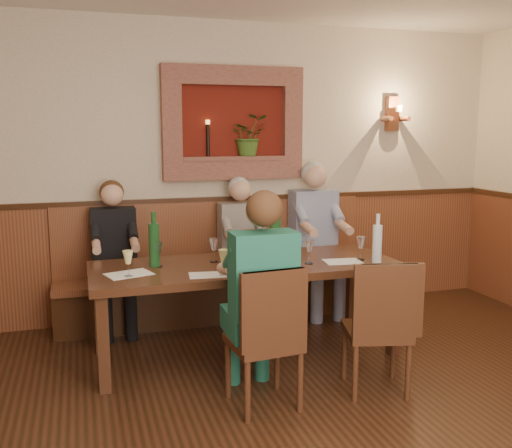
{
  "coord_description": "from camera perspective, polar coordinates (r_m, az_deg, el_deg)",
  "views": [
    {
      "loc": [
        -1.22,
        -2.36,
        1.79
      ],
      "look_at": [
        0.1,
        1.9,
        1.05
      ],
      "focal_mm": 40.0,
      "sensor_mm": 36.0,
      "label": 1
    }
  ],
  "objects": [
    {
      "name": "dining_table",
      "position": [
        4.52,
        -1.03,
        -4.86
      ],
      "size": [
        2.4,
        0.9,
        0.75
      ],
      "color": "#351C0F",
      "rests_on": "ground"
    },
    {
      "name": "tasting_sheet_c",
      "position": [
        4.6,
        8.68,
        -3.72
      ],
      "size": [
        0.32,
        0.25,
        0.0
      ],
      "primitive_type": "cube",
      "rotation": [
        0.0,
        0.0,
        -0.15
      ],
      "color": "white",
      "rests_on": "dining_table"
    },
    {
      "name": "person_bench_right",
      "position": [
        5.62,
        6.05,
        -2.67
      ],
      "size": [
        0.45,
        0.55,
        1.49
      ],
      "color": "navy",
      "rests_on": "ground"
    },
    {
      "name": "wine_glass_0",
      "position": [
        4.48,
        5.33,
        -2.78
      ],
      "size": [
        0.08,
        0.08,
        0.19
      ],
      "primitive_type": null,
      "color": "white",
      "rests_on": "dining_table"
    },
    {
      "name": "wainscoting",
      "position": [
        2.91,
        9.58,
        -15.07
      ],
      "size": [
        6.02,
        6.02,
        1.15
      ],
      "color": "brown",
      "rests_on": "ground"
    },
    {
      "name": "tasting_sheet_d",
      "position": [
        4.15,
        -4.88,
        -5.1
      ],
      "size": [
        0.29,
        0.22,
        0.0
      ],
      "primitive_type": "cube",
      "rotation": [
        0.0,
        0.0,
        -0.14
      ],
      "color": "white",
      "rests_on": "dining_table"
    },
    {
      "name": "wall_sconce",
      "position": [
        6.14,
        13.54,
        10.58
      ],
      "size": [
        0.25,
        0.2,
        0.35
      ],
      "color": "brown",
      "rests_on": "ground"
    },
    {
      "name": "wine_glass_1",
      "position": [
        4.67,
        10.41,
        -2.4
      ],
      "size": [
        0.08,
        0.08,
        0.19
      ],
      "primitive_type": null,
      "color": "white",
      "rests_on": "dining_table"
    },
    {
      "name": "tasting_sheet_b",
      "position": [
        4.36,
        0.46,
        -4.35
      ],
      "size": [
        0.32,
        0.24,
        0.0
      ],
      "primitive_type": "cube",
      "rotation": [
        0.0,
        0.0,
        0.06
      ],
      "color": "white",
      "rests_on": "dining_table"
    },
    {
      "name": "wall_niche",
      "position": [
        5.5,
        -1.85,
        9.58
      ],
      "size": [
        1.36,
        0.3,
        1.06
      ],
      "color": "#5F160D",
      "rests_on": "ground"
    },
    {
      "name": "water_bottle",
      "position": [
        4.56,
        12.03,
        -1.88
      ],
      "size": [
        0.09,
        0.09,
        0.39
      ],
      "rotation": [
        0.0,
        0.0,
        0.29
      ],
      "color": "silver",
      "rests_on": "dining_table"
    },
    {
      "name": "wine_bottle_green_b",
      "position": [
        4.42,
        -10.15,
        -1.97
      ],
      "size": [
        0.1,
        0.1,
        0.43
      ],
      "rotation": [
        0.0,
        0.0,
        -0.26
      ],
      "color": "#19471E",
      "rests_on": "dining_table"
    },
    {
      "name": "person_bench_mid",
      "position": [
        5.39,
        -1.39,
        -3.82
      ],
      "size": [
        0.39,
        0.48,
        1.35
      ],
      "color": "#5E5756",
      "rests_on": "ground"
    },
    {
      "name": "tasting_sheet_a",
      "position": [
        4.26,
        -12.6,
        -4.9
      ],
      "size": [
        0.37,
        0.31,
        0.0
      ],
      "primitive_type": "cube",
      "rotation": [
        0.0,
        0.0,
        0.3
      ],
      "color": "white",
      "rests_on": "dining_table"
    },
    {
      "name": "wine_glass_4",
      "position": [
        4.11,
        -3.24,
        -3.87
      ],
      "size": [
        0.08,
        0.08,
        0.19
      ],
      "primitive_type": null,
      "color": "#F3F191",
      "rests_on": "dining_table"
    },
    {
      "name": "wine_glass_7",
      "position": [
        4.17,
        -12.66,
        -3.9
      ],
      "size": [
        0.08,
        0.08,
        0.19
      ],
      "primitive_type": null,
      "color": "#F3F191",
      "rests_on": "dining_table"
    },
    {
      "name": "spittoon_bucket",
      "position": [
        4.42,
        -0.43,
        -2.43
      ],
      "size": [
        0.3,
        0.3,
        0.26
      ],
      "primitive_type": "cylinder",
      "rotation": [
        0.0,
        0.0,
        0.35
      ],
      "color": "#B4250B",
      "rests_on": "dining_table"
    },
    {
      "name": "chair_near_left",
      "position": [
        3.81,
        0.84,
        -13.96
      ],
      "size": [
        0.45,
        0.45,
        0.95
      ],
      "rotation": [
        0.0,
        0.0,
        0.08
      ],
      "color": "#351C0F",
      "rests_on": "ground"
    },
    {
      "name": "chair_near_right",
      "position": [
        4.1,
        11.93,
        -12.5
      ],
      "size": [
        0.51,
        0.51,
        0.94
      ],
      "rotation": [
        0.0,
        0.0,
        -0.25
      ],
      "color": "#351C0F",
      "rests_on": "ground"
    },
    {
      "name": "wine_glass_6",
      "position": [
        4.53,
        -4.23,
        -2.62
      ],
      "size": [
        0.08,
        0.08,
        0.19
      ],
      "primitive_type": null,
      "color": "white",
      "rests_on": "dining_table"
    },
    {
      "name": "wine_glass_2",
      "position": [
        4.43,
        -9.78,
        -3.03
      ],
      "size": [
        0.08,
        0.08,
        0.19
      ],
      "primitive_type": null,
      "color": "white",
      "rests_on": "dining_table"
    },
    {
      "name": "person_bench_left",
      "position": [
        5.2,
        -13.87,
        -4.59
      ],
      "size": [
        0.39,
        0.48,
        1.35
      ],
      "color": "black",
      "rests_on": "ground"
    },
    {
      "name": "bench",
      "position": [
        5.49,
        -3.79,
        -6.05
      ],
      "size": [
        3.0,
        0.45,
        1.11
      ],
      "color": "#381E0F",
      "rests_on": "ground"
    },
    {
      "name": "wine_glass_5",
      "position": [
        4.33,
        -1.07,
        -3.16
      ],
      "size": [
        0.08,
        0.08,
        0.19
      ],
      "primitive_type": null,
      "color": "#F3F191",
      "rests_on": "dining_table"
    },
    {
      "name": "wine_glass_3",
      "position": [
        4.65,
        0.73,
        -2.3
      ],
      "size": [
        0.08,
        0.08,
        0.19
      ],
      "primitive_type": null,
      "color": "#F3F191",
      "rests_on": "dining_table"
    },
    {
      "name": "wine_bottle_green_a",
      "position": [
        4.49,
        1.93,
        -1.47
      ],
      "size": [
        0.11,
        0.11,
        0.46
      ],
      "rotation": [
        0.0,
        0.0,
        0.35
      ],
      "color": "#19471E",
      "rests_on": "dining_table"
    },
    {
      "name": "person_chair_front",
      "position": [
        3.79,
        0.33,
        -9.06
      ],
      "size": [
        0.42,
        0.51,
        1.42
      ],
      "color": "#175252",
      "rests_on": "ground"
    },
    {
      "name": "room_shell",
      "position": [
        2.66,
        10.36,
        11.44
      ],
      "size": [
        6.04,
        6.04,
        2.82
      ],
      "color": "#C4B194",
      "rests_on": "ground"
    }
  ]
}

